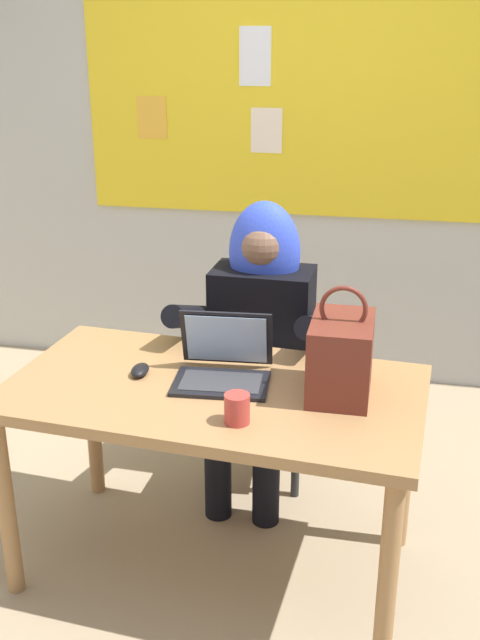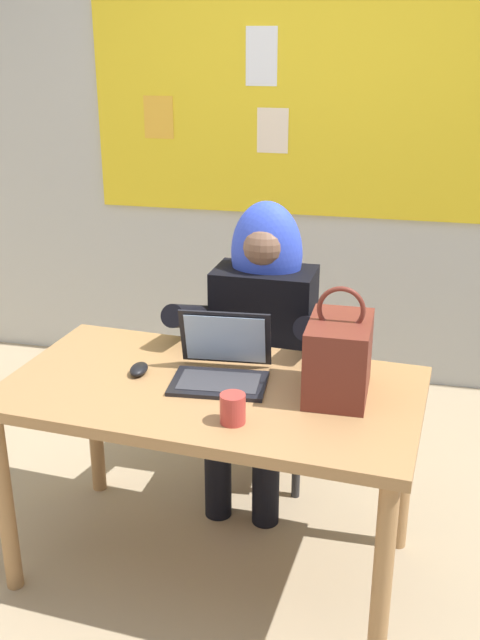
% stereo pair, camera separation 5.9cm
% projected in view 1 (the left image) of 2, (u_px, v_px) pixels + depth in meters
% --- Properties ---
extents(ground_plane, '(24.00, 24.00, 0.00)m').
position_uv_depth(ground_plane, '(239.00, 561.00, 2.80)').
color(ground_plane, tan).
extents(wall_back_bulletin, '(6.46, 2.00, 2.80)m').
position_uv_depth(wall_back_bulletin, '(308.00, 127.00, 3.92)').
color(wall_back_bulletin, '#B2B2AD').
rests_on(wall_back_bulletin, ground).
extents(desk_main, '(1.47, 0.87, 0.75)m').
position_uv_depth(desk_main, '(214.00, 410.00, 2.55)').
color(desk_main, '#A37547').
rests_on(desk_main, ground).
extents(chair_at_desk, '(0.45, 0.45, 0.89)m').
position_uv_depth(chair_at_desk, '(263.00, 365.00, 3.28)').
color(chair_at_desk, '#4C1E19').
rests_on(chair_at_desk, ground).
extents(person_costumed, '(0.60, 0.61, 1.24)m').
position_uv_depth(person_costumed, '(259.00, 327.00, 3.08)').
color(person_costumed, black).
rests_on(person_costumed, ground).
extents(laptop, '(0.35, 0.31, 0.23)m').
position_uv_depth(laptop, '(223.00, 365.00, 2.55)').
color(laptop, black).
rests_on(laptop, desk_main).
extents(computer_mouse, '(0.07, 0.11, 0.03)m').
position_uv_depth(computer_mouse, '(140.00, 370.00, 2.60)').
color(computer_mouse, black).
rests_on(computer_mouse, desk_main).
extents(handbag, '(0.20, 0.30, 0.38)m').
position_uv_depth(handbag, '(341.00, 356.00, 2.42)').
color(handbag, maroon).
rests_on(handbag, desk_main).
extents(coffee_mug, '(0.08, 0.08, 0.09)m').
position_uv_depth(coffee_mug, '(237.00, 409.00, 2.26)').
color(coffee_mug, '#B23833').
rests_on(coffee_mug, desk_main).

